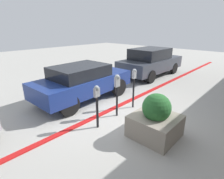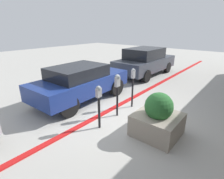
% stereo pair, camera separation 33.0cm
% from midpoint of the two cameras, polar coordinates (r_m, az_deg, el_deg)
% --- Properties ---
extents(ground_plane, '(40.00, 40.00, 0.00)m').
position_cam_midpoint_polar(ground_plane, '(6.13, 0.82, -7.38)').
color(ground_plane, '#ADAAA3').
extents(curb_strip, '(24.50, 0.16, 0.04)m').
position_cam_midpoint_polar(curb_strip, '(6.17, 0.27, -6.99)').
color(curb_strip, red).
rests_on(curb_strip, ground_plane).
extents(parking_meter_nearest, '(0.17, 0.15, 1.29)m').
position_cam_midpoint_polar(parking_meter_nearest, '(4.89, -3.03, -3.41)').
color(parking_meter_nearest, black).
rests_on(parking_meter_nearest, ground_plane).
extents(parking_meter_second, '(0.19, 0.16, 1.41)m').
position_cam_midpoint_polar(parking_meter_second, '(5.52, 3.38, 0.84)').
color(parking_meter_second, black).
rests_on(parking_meter_second, ground_plane).
extents(parking_meter_middle, '(0.14, 0.12, 1.44)m').
position_cam_midpoint_polar(parking_meter_middle, '(6.21, 8.67, 2.30)').
color(parking_meter_middle, black).
rests_on(parking_meter_middle, ground_plane).
extents(planter_box, '(1.14, 1.16, 1.21)m').
position_cam_midpoint_polar(planter_box, '(4.86, 15.91, -9.50)').
color(planter_box, gray).
rests_on(planter_box, ground_plane).
extents(parked_car_middle, '(4.09, 1.85, 1.41)m').
position_cam_midpoint_polar(parked_car_middle, '(7.02, -8.18, 2.73)').
color(parked_car_middle, navy).
rests_on(parked_car_middle, ground_plane).
extents(parked_car_rear, '(4.45, 1.93, 1.63)m').
position_cam_midpoint_polar(parked_car_rear, '(10.84, 13.36, 8.85)').
color(parked_car_rear, '#383D47').
rests_on(parked_car_rear, ground_plane).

